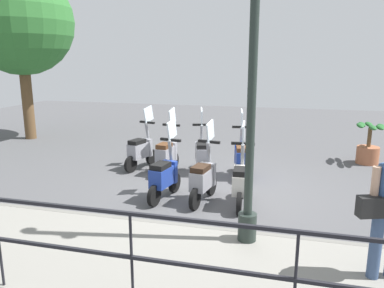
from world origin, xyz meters
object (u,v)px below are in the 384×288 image
at_px(lamp_post_near, 252,94).
at_px(scooter_near_0, 241,181).
at_px(scooter_near_1, 203,178).
at_px(tree_large, 20,23).
at_px(scooter_far_0, 242,157).
at_px(scooter_far_2, 167,154).
at_px(scooter_far_1, 202,154).
at_px(scooter_near_2, 164,175).
at_px(scooter_far_3, 141,150).
at_px(potted_palm, 368,147).

relative_size(lamp_post_near, scooter_near_0, 3.03).
distance_m(lamp_post_near, scooter_near_1, 2.59).
xyz_separation_m(tree_large, scooter_far_0, (-2.51, -7.56, -3.34)).
xyz_separation_m(lamp_post_near, scooter_far_2, (3.21, 2.25, -1.75)).
height_order(scooter_far_1, scooter_far_2, same).
xyz_separation_m(scooter_near_0, scooter_far_0, (1.75, 0.21, 0.00)).
bearing_deg(scooter_near_2, scooter_near_1, -77.91).
xyz_separation_m(scooter_near_1, scooter_far_0, (1.74, -0.51, 0.00)).
xyz_separation_m(scooter_near_0, scooter_far_1, (1.82, 1.16, 0.00)).
relative_size(scooter_near_1, scooter_far_1, 1.00).
height_order(tree_large, scooter_near_2, tree_large).
xyz_separation_m(tree_large, scooter_far_2, (-2.67, -5.81, -3.34)).
relative_size(scooter_near_1, scooter_far_3, 1.00).
bearing_deg(scooter_near_1, tree_large, 68.30).
distance_m(potted_palm, scooter_near_0, 4.69).
height_order(lamp_post_near, scooter_far_2, lamp_post_near).
relative_size(potted_palm, scooter_near_0, 0.69).
bearing_deg(lamp_post_near, scooter_near_0, 10.23).
xyz_separation_m(scooter_far_0, scooter_far_2, (-0.16, 1.75, 0.00)).
bearing_deg(scooter_far_0, scooter_far_3, 77.24).
bearing_deg(lamp_post_near, scooter_near_1, 31.71).
relative_size(scooter_near_1, scooter_far_0, 1.00).
bearing_deg(scooter_near_2, lamp_post_near, -121.96).
xyz_separation_m(tree_large, potted_palm, (-0.53, -10.62, -3.38)).
xyz_separation_m(lamp_post_near, tree_large, (5.88, 8.06, 1.59)).
xyz_separation_m(scooter_far_2, scooter_far_3, (0.24, 0.75, 0.00)).
distance_m(scooter_near_0, scooter_far_0, 1.76).
xyz_separation_m(tree_large, scooter_near_2, (-4.27, -6.29, -3.34)).
bearing_deg(tree_large, scooter_near_1, -121.05).
xyz_separation_m(scooter_far_0, scooter_far_1, (0.07, 0.95, 0.00)).
xyz_separation_m(lamp_post_near, scooter_far_3, (3.45, 3.01, -1.75)).
height_order(tree_large, scooter_far_3, tree_large).
bearing_deg(scooter_far_2, scooter_near_0, -122.61).
xyz_separation_m(lamp_post_near, potted_palm, (5.35, -2.56, -1.79)).
distance_m(scooter_near_1, scooter_far_3, 2.70).
xyz_separation_m(scooter_near_1, scooter_far_2, (1.58, 1.24, 0.00)).
bearing_deg(scooter_far_3, scooter_far_0, -74.96).
relative_size(tree_large, scooter_near_0, 3.61).
distance_m(scooter_near_2, scooter_far_2, 1.68).
distance_m(potted_palm, scooter_far_3, 5.88).
height_order(scooter_near_0, scooter_far_0, same).
bearing_deg(potted_palm, scooter_far_2, 113.95).
relative_size(tree_large, scooter_far_1, 3.61).
distance_m(potted_palm, scooter_near_2, 5.73).
xyz_separation_m(scooter_near_0, scooter_near_2, (-0.02, 1.48, 0.00)).
bearing_deg(scooter_far_3, lamp_post_near, -122.05).
xyz_separation_m(lamp_post_near, scooter_near_2, (1.60, 1.78, -1.75)).
bearing_deg(scooter_far_1, scooter_far_3, 74.20).
bearing_deg(scooter_far_2, scooter_near_2, -157.08).
height_order(tree_large, scooter_near_0, tree_large).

